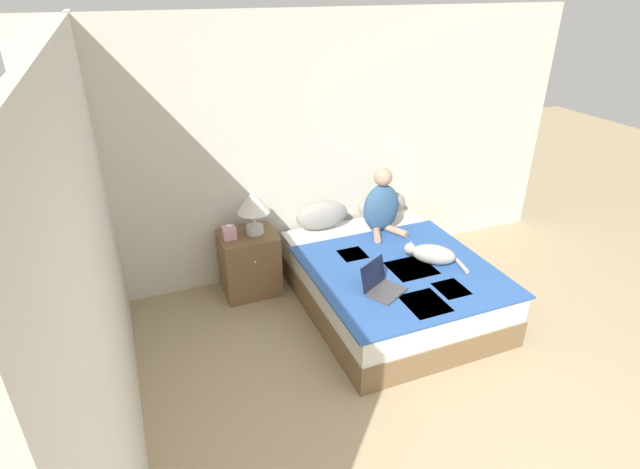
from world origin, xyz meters
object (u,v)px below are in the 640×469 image
(laptop_open, at_px, (382,285))
(nightstand, at_px, (250,263))
(cat_tabby, at_px, (432,254))
(table_lamp, at_px, (253,205))
(person_sitting, at_px, (382,205))
(bed, at_px, (390,284))
(pillow_near, at_px, (322,215))
(tissue_box, at_px, (229,232))
(pillow_far, at_px, (382,205))

(laptop_open, bearing_deg, nightstand, 96.61)
(cat_tabby, distance_m, table_lamp, 1.68)
(cat_tabby, bearing_deg, person_sitting, -40.96)
(bed, relative_size, nightstand, 3.06)
(pillow_near, relative_size, laptop_open, 1.37)
(cat_tabby, distance_m, tissue_box, 1.85)
(table_lamp, bearing_deg, pillow_near, 6.41)
(bed, xyz_separation_m, tissue_box, (-1.31, 0.74, 0.43))
(laptop_open, bearing_deg, pillow_far, 32.92)
(person_sitting, xyz_separation_m, table_lamp, (-1.25, 0.18, 0.14))
(bed, xyz_separation_m, laptop_open, (-0.33, -0.41, 0.30))
(tissue_box, bearing_deg, pillow_far, 3.27)
(bed, bearing_deg, table_lamp, 144.74)
(bed, relative_size, table_lamp, 4.53)
(pillow_far, relative_size, person_sitting, 0.83)
(pillow_far, bearing_deg, tissue_box, -176.73)
(bed, distance_m, table_lamp, 1.46)
(person_sitting, bearing_deg, laptop_open, -117.66)
(person_sitting, relative_size, tissue_box, 4.72)
(bed, bearing_deg, cat_tabby, -30.57)
(person_sitting, distance_m, cat_tabby, 0.78)
(cat_tabby, xyz_separation_m, laptop_open, (-0.62, -0.23, -0.04))
(pillow_far, height_order, table_lamp, table_lamp)
(pillow_far, xyz_separation_m, nightstand, (-1.48, -0.09, -0.34))
(table_lamp, xyz_separation_m, tissue_box, (-0.25, -0.01, -0.23))
(pillow_near, relative_size, person_sitting, 0.83)
(pillow_far, relative_size, cat_tabby, 1.18)
(nightstand, bearing_deg, pillow_near, 6.70)
(laptop_open, distance_m, nightstand, 1.43)
(pillow_far, bearing_deg, person_sitting, -120.85)
(nightstand, bearing_deg, laptop_open, -54.65)
(bed, bearing_deg, nightstand, 147.04)
(pillow_far, xyz_separation_m, cat_tabby, (-0.04, -1.01, -0.06))
(person_sitting, distance_m, tissue_box, 1.51)
(person_sitting, bearing_deg, table_lamp, 171.75)
(laptop_open, bearing_deg, pillow_near, 62.03)
(bed, distance_m, person_sitting, 0.80)
(pillow_near, distance_m, laptop_open, 1.24)
(tissue_box, bearing_deg, laptop_open, -49.37)
(pillow_near, xyz_separation_m, table_lamp, (-0.72, -0.08, 0.27))
(nightstand, distance_m, tissue_box, 0.41)
(pillow_near, relative_size, pillow_far, 1.00)
(pillow_near, distance_m, table_lamp, 0.77)
(pillow_near, distance_m, person_sitting, 0.60)
(person_sitting, bearing_deg, cat_tabby, -81.42)
(cat_tabby, bearing_deg, pillow_far, -52.03)
(person_sitting, relative_size, laptop_open, 1.65)
(pillow_near, bearing_deg, laptop_open, -89.24)
(tissue_box, bearing_deg, person_sitting, -6.40)
(pillow_far, height_order, laptop_open, pillow_far)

